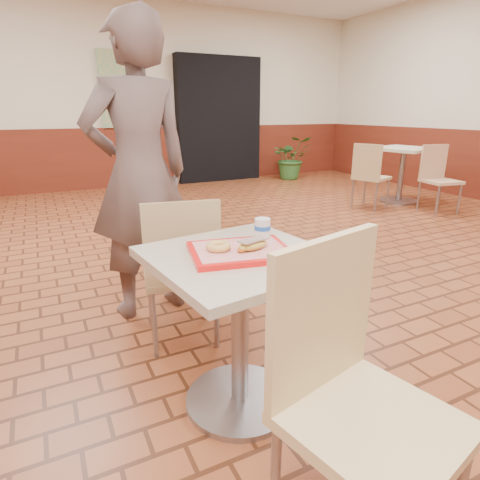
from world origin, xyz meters
name	(u,v)px	position (x,y,z in m)	size (l,w,h in m)	color
room_shell	(349,74)	(0.00, 0.00, 1.50)	(8.01, 10.01, 3.01)	brown
wainscot_band	(338,224)	(0.00, 0.00, 0.50)	(8.00, 10.00, 1.00)	#5C1E11
corridor_doorway	(219,120)	(1.20, 4.88, 1.10)	(1.60, 0.22, 2.20)	black
promo_poster	(115,89)	(-0.60, 4.94, 1.60)	(0.50, 0.03, 1.20)	gray
main_table	(240,306)	(-1.19, -0.81, 0.49)	(0.69, 0.69, 0.73)	#B6A992
chair_main_front	(352,386)	(-1.15, -1.46, 0.53)	(0.53, 0.53, 0.95)	#DDBF85
chair_main_back	(181,266)	(-1.25, -0.22, 0.48)	(0.46, 0.46, 0.85)	tan
customer	(140,173)	(-1.33, 0.29, 0.91)	(0.67, 0.44, 1.83)	brown
serving_tray	(240,251)	(-1.19, -0.81, 0.74)	(0.40, 0.31, 0.02)	red
ring_donut	(218,246)	(-1.27, -0.79, 0.77)	(0.10, 0.10, 0.03)	#DEA851
long_john_donut	(252,245)	(-1.15, -0.85, 0.77)	(0.15, 0.10, 0.04)	gold
paper_cup	(262,228)	(-1.04, -0.73, 0.79)	(0.07, 0.07, 0.09)	silver
second_table	(402,166)	(2.79, 1.96, 0.52)	(0.74, 0.74, 0.78)	beige
chair_second_left	(370,173)	(2.06, 1.85, 0.48)	(0.51, 0.51, 0.86)	tan
chair_second_front	(438,175)	(2.75, 1.35, 0.48)	(0.46, 0.46, 0.86)	tan
potted_plant	(292,158)	(2.50, 4.40, 0.41)	(0.73, 0.63, 0.81)	#2B5E25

